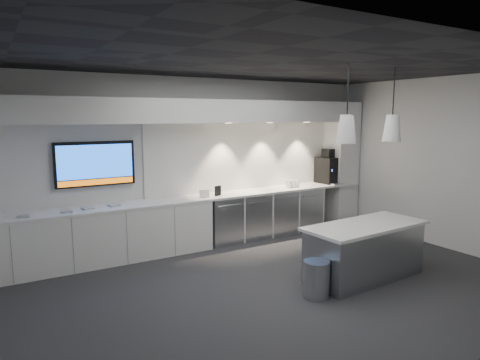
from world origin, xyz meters
TOP-DOWN VIEW (x-y plane):
  - floor at (0.00, 0.00)m, footprint 7.00×7.00m
  - ceiling at (0.00, 0.00)m, footprint 7.00×7.00m
  - wall_back at (0.00, 2.50)m, footprint 7.00×0.00m
  - wall_front at (0.00, -2.50)m, footprint 7.00×0.00m
  - wall_right at (3.50, 0.00)m, footprint 0.00×7.00m
  - back_counter at (0.00, 2.17)m, footprint 6.80×0.65m
  - left_base_cabinets at (-1.75, 2.17)m, footprint 3.30×0.63m
  - fridge_unit_a at (0.25, 2.17)m, footprint 0.60×0.61m
  - fridge_unit_b at (0.88, 2.17)m, footprint 0.60×0.61m
  - fridge_unit_c at (1.51, 2.17)m, footprint 0.60×0.61m
  - fridge_unit_d at (2.14, 2.17)m, footprint 0.60×0.61m
  - backsplash at (1.20, 2.48)m, footprint 4.60×0.03m
  - soffit at (0.00, 2.20)m, footprint 6.90×0.60m
  - column at (3.20, 2.20)m, footprint 0.55×0.55m
  - wall_tv at (-1.90, 2.45)m, footprint 1.25×0.07m
  - island at (1.20, -0.41)m, footprint 1.91×0.90m
  - bin at (0.15, -0.58)m, footprint 0.38×0.38m
  - coffee_machine at (2.85, 2.20)m, footprint 0.43×0.60m
  - sign_black at (0.13, 2.10)m, footprint 0.14×0.06m
  - sign_white at (-0.16, 2.05)m, footprint 0.18×0.05m
  - cup_cluster at (1.84, 2.13)m, footprint 0.26×0.17m
  - tray_a at (-3.00, 2.08)m, footprint 0.18×0.18m
  - tray_b at (-2.42, 2.08)m, footprint 0.19×0.19m
  - tray_c at (-2.11, 2.15)m, footprint 0.18×0.18m
  - tray_d at (-1.71, 2.16)m, footprint 0.19×0.19m
  - pendant_left at (0.75, -0.41)m, footprint 0.27×0.27m
  - pendant_right at (1.64, -0.41)m, footprint 0.27×0.27m

SIDE VIEW (x-z plane):
  - floor at x=0.00m, z-range 0.00..0.00m
  - bin at x=0.15m, z-range 0.00..0.48m
  - island at x=1.20m, z-range 0.00..0.80m
  - fridge_unit_a at x=0.25m, z-range 0.00..0.85m
  - fridge_unit_b at x=0.88m, z-range 0.00..0.85m
  - fridge_unit_c at x=1.51m, z-range 0.00..0.85m
  - fridge_unit_d at x=2.14m, z-range 0.00..0.85m
  - left_base_cabinets at x=-1.75m, z-range 0.00..0.86m
  - back_counter at x=0.00m, z-range 0.86..0.90m
  - tray_a at x=-3.00m, z-range 0.90..0.92m
  - tray_b at x=-2.42m, z-range 0.90..0.92m
  - tray_c at x=-2.11m, z-range 0.90..0.92m
  - tray_d at x=-1.71m, z-range 0.90..0.92m
  - sign_white at x=-0.16m, z-range 0.90..1.04m
  - cup_cluster at x=1.84m, z-range 0.90..1.04m
  - sign_black at x=0.13m, z-range 0.90..1.08m
  - coffee_machine at x=2.85m, z-range 0.84..1.56m
  - column at x=3.20m, z-range 0.00..2.60m
  - wall_back at x=0.00m, z-range -2.00..5.00m
  - wall_front at x=0.00m, z-range -2.00..5.00m
  - wall_right at x=3.50m, z-range -2.00..5.00m
  - backsplash at x=1.20m, z-range 0.90..2.20m
  - wall_tv at x=-1.90m, z-range 1.20..1.92m
  - pendant_left at x=0.75m, z-range 1.61..2.69m
  - pendant_right at x=1.64m, z-range 1.61..2.69m
  - soffit at x=0.00m, z-range 2.20..2.60m
  - ceiling at x=0.00m, z-range 3.00..3.00m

